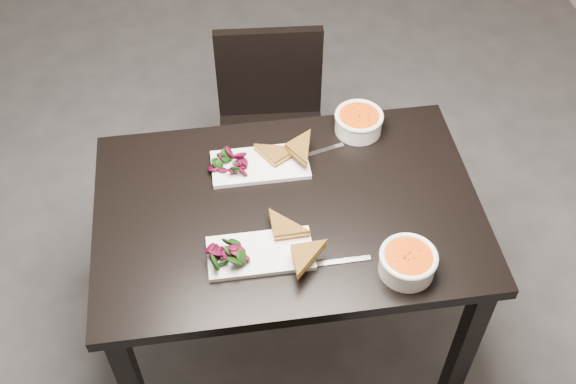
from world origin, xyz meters
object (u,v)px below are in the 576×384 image
at_px(chair_far, 271,123).
at_px(plate_near, 260,253).
at_px(soup_bowl_near, 408,262).
at_px(plate_far, 260,165).
at_px(soup_bowl_far, 359,121).
at_px(table, 288,227).

bearing_deg(chair_far, plate_near, -94.84).
height_order(soup_bowl_near, plate_far, soup_bowl_near).
height_order(plate_near, soup_bowl_far, soup_bowl_far).
relative_size(plate_far, soup_bowl_far, 1.90).
xyz_separation_m(table, soup_bowl_near, (0.30, -0.29, 0.14)).
xyz_separation_m(plate_far, soup_bowl_far, (0.35, 0.12, 0.03)).
xyz_separation_m(plate_near, soup_bowl_far, (0.39, 0.48, 0.03)).
bearing_deg(plate_far, plate_near, -96.47).
bearing_deg(soup_bowl_far, plate_near, -129.26).
height_order(table, soup_bowl_near, soup_bowl_near).
height_order(table, chair_far, chair_far).
relative_size(plate_near, soup_bowl_near, 1.85).
relative_size(soup_bowl_near, plate_far, 0.53).
bearing_deg(plate_far, chair_far, 79.12).
distance_m(table, soup_bowl_near, 0.44).
relative_size(plate_near, plate_far, 0.98).
distance_m(table, plate_far, 0.22).
xyz_separation_m(chair_far, soup_bowl_near, (0.27, -0.96, 0.31)).
xyz_separation_m(table, soup_bowl_far, (0.29, 0.31, 0.14)).
bearing_deg(table, soup_bowl_near, -43.32).
distance_m(chair_far, plate_near, 0.90).
relative_size(table, soup_bowl_near, 7.17).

